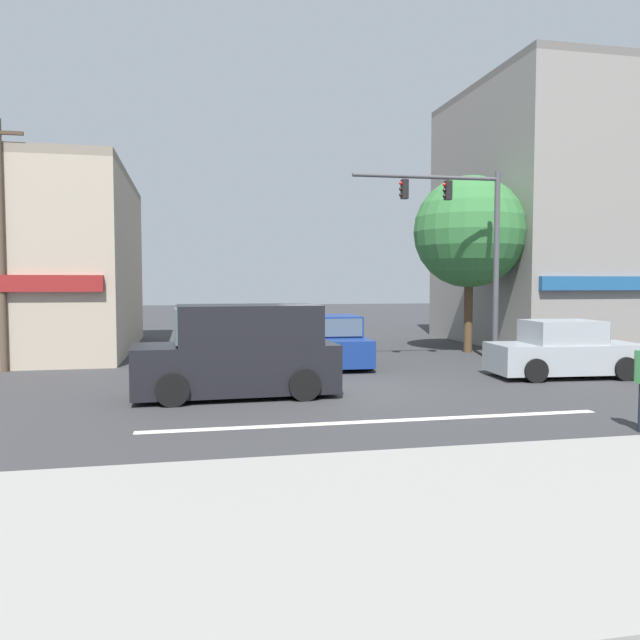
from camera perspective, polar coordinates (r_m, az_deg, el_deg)
ground_plane at (r=15.31m, az=1.61°, el=-6.43°), size 120.00×120.00×0.00m
lane_marking_stripe at (r=12.00m, az=5.56°, el=-9.18°), size 9.00×0.24×0.01m
sidewalk_curb at (r=7.54m, az=17.50°, el=-16.42°), size 40.00×5.00×0.16m
building_right_corner at (r=30.30m, az=23.13°, el=8.61°), size 10.77×9.74×11.01m
street_tree at (r=24.17m, az=13.50°, el=7.81°), size 4.16×4.16×6.60m
utility_pole_near_left at (r=20.54m, az=-27.18°, el=6.41°), size 1.40×0.22×7.36m
traffic_light_mast at (r=20.73m, az=13.40°, el=7.64°), size 4.89×0.30×6.20m
van_approaching_near at (r=14.50m, az=-7.35°, el=-3.00°), size 4.65×2.14×2.11m
sedan_waiting_far at (r=18.60m, az=21.42°, el=-2.70°), size 4.22×2.11×1.58m
sedan_parked_curbside at (r=25.03m, az=-2.85°, el=-0.95°), size 2.11×4.22×1.58m
sedan_crossing_center at (r=19.81m, az=1.24°, el=-2.10°), size 2.00×4.16×1.58m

